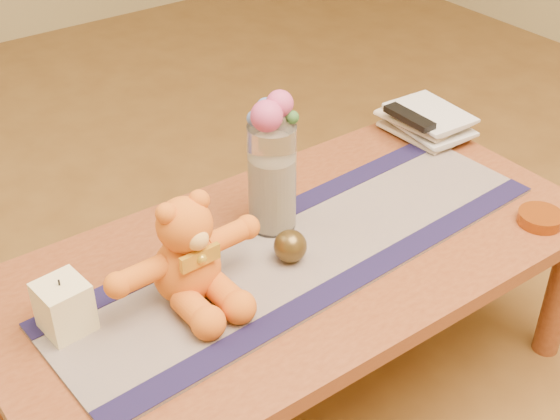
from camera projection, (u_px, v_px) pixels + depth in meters
floor at (296, 388)px, 1.97m from camera, size 5.50×5.50×0.00m
coffee_table_top at (298, 257)px, 1.73m from camera, size 1.40×0.70×0.04m
table_leg_fr at (560, 291)px, 1.98m from camera, size 0.07×0.07×0.41m
table_leg_br at (404, 193)px, 2.36m from camera, size 0.07×0.07×0.41m
persian_runner at (305, 250)px, 1.71m from camera, size 1.22×0.42×0.01m
runner_border_near at (350, 280)px, 1.62m from camera, size 1.20×0.13×0.00m
runner_border_far at (265, 220)px, 1.80m from camera, size 1.20×0.13×0.00m
teddy_bear at (185, 249)px, 1.52m from camera, size 0.34×0.28×0.22m
pillar_candle at (64, 307)px, 1.47m from camera, size 0.10×0.10×0.11m
candle_wick at (59, 283)px, 1.43m from camera, size 0.00×0.00×0.01m
glass_vase at (272, 178)px, 1.71m from camera, size 0.11×0.11×0.26m
potpourri_fill at (272, 192)px, 1.74m from camera, size 0.09×0.09×0.18m
rose_left at (267, 116)px, 1.60m from camera, size 0.07×0.07×0.07m
rose_right at (280, 104)px, 1.63m from camera, size 0.06×0.06×0.06m
blue_flower_back at (266, 107)px, 1.65m from camera, size 0.04×0.04×0.04m
blue_flower_side at (255, 118)px, 1.63m from camera, size 0.04×0.04×0.04m
leaf_sprig at (292, 117)px, 1.64m from camera, size 0.03×0.03×0.03m
bronze_ball at (290, 246)px, 1.66m from camera, size 0.08×0.08×0.07m
book_bottom at (404, 140)px, 2.12m from camera, size 0.18×0.23×0.02m
book_lower at (407, 134)px, 2.11m from camera, size 0.18×0.24×0.02m
book_upper at (403, 128)px, 2.09m from camera, size 0.19×0.24×0.02m
book_top at (408, 121)px, 2.08m from camera, size 0.18×0.23×0.02m
tv_remote at (409, 117)px, 2.07m from camera, size 0.05×0.16×0.02m
amber_dish at (540, 218)px, 1.80m from camera, size 0.14×0.14×0.03m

